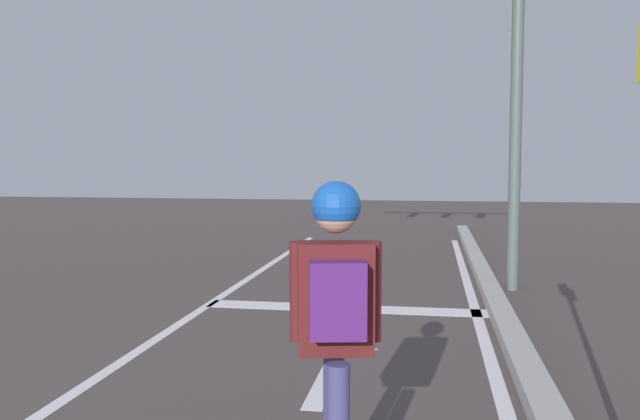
# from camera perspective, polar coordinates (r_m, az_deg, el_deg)

# --- Properties ---
(lane_line_center) EXTENTS (0.12, 20.00, 0.01)m
(lane_line_center) POSITION_cam_1_polar(r_m,az_deg,el_deg) (5.65, -19.72, -14.14)
(lane_line_center) COLOR silver
(lane_line_center) RESTS_ON ground
(lane_line_curbside) EXTENTS (0.12, 20.00, 0.01)m
(lane_line_curbside) POSITION_cam_1_polar(r_m,az_deg,el_deg) (5.02, 15.76, -16.44)
(lane_line_curbside) COLOR silver
(lane_line_curbside) RESTS_ON ground
(stop_bar) EXTENTS (3.35, 0.40, 0.01)m
(stop_bar) POSITION_cam_1_polar(r_m,az_deg,el_deg) (7.97, 2.20, -8.46)
(stop_bar) COLOR silver
(stop_bar) RESTS_ON ground
(lane_arrow_stem) EXTENTS (0.16, 1.40, 0.01)m
(lane_arrow_stem) POSITION_cam_1_polar(r_m,az_deg,el_deg) (5.53, 0.55, -14.31)
(lane_arrow_stem) COLOR silver
(lane_arrow_stem) RESTS_ON ground
(lane_arrow_head) EXTENTS (0.71, 0.71, 0.01)m
(lane_arrow_head) POSITION_cam_1_polar(r_m,az_deg,el_deg) (6.33, 1.77, -11.87)
(lane_arrow_head) COLOR silver
(lane_arrow_head) RESTS_ON ground
(curb_strip) EXTENTS (0.24, 24.00, 0.14)m
(curb_strip) POSITION_cam_1_polar(r_m,az_deg,el_deg) (5.03, 18.71, -15.65)
(curb_strip) COLOR #A59F9C
(curb_strip) RESTS_ON ground
(skater) EXTENTS (0.44, 0.61, 1.60)m
(skater) POSITION_cam_1_polar(r_m,az_deg,el_deg) (3.20, 1.40, -8.21)
(skater) COLOR #424074
(skater) RESTS_ON skateboard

